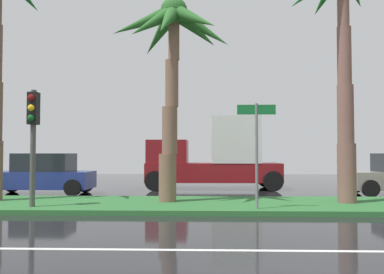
# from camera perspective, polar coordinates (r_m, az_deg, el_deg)

# --- Properties ---
(ground_plane) EXTENTS (90.00, 42.00, 0.10)m
(ground_plane) POSITION_cam_1_polar(r_m,az_deg,el_deg) (14.73, 9.00, -9.10)
(ground_plane) COLOR black
(near_lane_divider_stripe) EXTENTS (81.00, 0.14, 0.01)m
(near_lane_divider_stripe) POSITION_cam_1_polar(r_m,az_deg,el_deg) (7.91, 15.48, -14.64)
(near_lane_divider_stripe) COLOR white
(near_lane_divider_stripe) RESTS_ON ground_plane
(median_strip) EXTENTS (85.50, 4.00, 0.15)m
(median_strip) POSITION_cam_1_polar(r_m,az_deg,el_deg) (13.73, 9.52, -9.08)
(median_strip) COLOR #2D6B33
(median_strip) RESTS_ON ground_plane
(palm_tree_centre_left) EXTENTS (4.13, 4.15, 6.76)m
(palm_tree_centre_left) POSITION_cam_1_polar(r_m,az_deg,el_deg) (14.32, -2.63, 12.69)
(palm_tree_centre_left) COLOR brown
(palm_tree_centre_left) RESTS_ON median_strip
(palm_tree_centre) EXTENTS (3.84, 3.70, 8.08)m
(palm_tree_centre) POSITION_cam_1_polar(r_m,az_deg,el_deg) (15.01, 19.82, 15.75)
(palm_tree_centre) COLOR brown
(palm_tree_centre) RESTS_ON median_strip
(traffic_signal_median_left) EXTENTS (0.28, 0.43, 3.45)m
(traffic_signal_median_left) POSITION_cam_1_polar(r_m,az_deg,el_deg) (13.31, -20.74, 1.41)
(traffic_signal_median_left) COLOR #4C4C47
(traffic_signal_median_left) RESTS_ON median_strip
(street_name_sign) EXTENTS (1.10, 0.08, 3.00)m
(street_name_sign) POSITION_cam_1_polar(r_m,az_deg,el_deg) (12.14, 8.74, -0.50)
(street_name_sign) COLOR slate
(street_name_sign) RESTS_ON median_strip
(car_in_traffic_leading) EXTENTS (4.30, 2.02, 1.72)m
(car_in_traffic_leading) POSITION_cam_1_polar(r_m,az_deg,el_deg) (18.97, -19.64, -4.81)
(car_in_traffic_leading) COLOR navy
(car_in_traffic_leading) RESTS_ON ground_plane
(box_truck_lead) EXTENTS (6.40, 2.64, 3.46)m
(box_truck_lead) POSITION_cam_1_polar(r_m,az_deg,el_deg) (20.46, 3.10, -2.72)
(box_truck_lead) COLOR maroon
(box_truck_lead) RESTS_ON ground_plane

